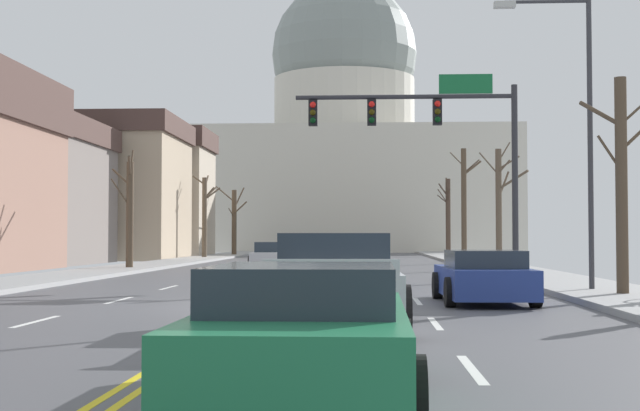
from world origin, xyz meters
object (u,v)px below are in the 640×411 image
object	(u,v)px
sedan_near_00	(350,269)
signal_gantry	(436,130)
sedan_near_03	(306,338)
sedan_oncoming_00	(274,256)
pickup_truck_near_02	(334,284)
sedan_near_01	(483,278)
sedan_oncoming_01	(295,253)
street_lamp_right	(576,113)

from	to	relation	value
sedan_near_00	signal_gantry	bearing A→B (deg)	59.11
sedan_near_03	sedan_oncoming_00	xyz separation A→B (m)	(-3.76, 33.13, -0.00)
signal_gantry	pickup_truck_near_02	distance (m)	17.60
sedan_near_01	sedan_oncoming_01	world-z (taller)	sedan_near_01
pickup_truck_near_02	sedan_oncoming_01	bearing A→B (deg)	95.70
sedan_near_03	sedan_near_01	bearing A→B (deg)	75.40
sedan_oncoming_01	sedan_near_01	bearing A→B (deg)	-77.43
pickup_truck_near_02	sedan_oncoming_00	world-z (taller)	pickup_truck_near_02
street_lamp_right	sedan_near_03	distance (m)	17.12
signal_gantry	sedan_oncoming_01	size ratio (longest dim) A/B	1.88
pickup_truck_near_02	street_lamp_right	bearing A→B (deg)	54.96
signal_gantry	sedan_near_01	size ratio (longest dim) A/B	1.87
sedan_near_00	pickup_truck_near_02	distance (m)	11.72
street_lamp_right	signal_gantry	bearing A→B (deg)	110.54
pickup_truck_near_02	sedan_oncoming_00	size ratio (longest dim) A/B	1.25
sedan_near_00	sedan_near_01	distance (m)	7.00
pickup_truck_near_02	sedan_near_03	distance (m)	6.80
signal_gantry	sedan_near_03	xyz separation A→B (m)	(-3.06, -23.51, -4.72)
signal_gantry	sedan_near_01	bearing A→B (deg)	-89.31
sedan_near_01	sedan_near_00	bearing A→B (deg)	116.48
sedan_near_00	sedan_near_03	world-z (taller)	sedan_near_03
sedan_near_00	pickup_truck_near_02	size ratio (longest dim) A/B	0.80
street_lamp_right	sedan_oncoming_01	size ratio (longest dim) A/B	1.84
signal_gantry	pickup_truck_near_02	xyz separation A→B (m)	(-3.05, -16.71, -4.61)
sedan_oncoming_01	sedan_near_03	bearing A→B (deg)	-85.21
sedan_near_00	sedan_oncoming_01	distance (m)	24.34
sedan_near_03	sedan_oncoming_01	size ratio (longest dim) A/B	1.07
signal_gantry	sedan_oncoming_01	bearing A→B (deg)	109.15
signal_gantry	sedan_near_01	xyz separation A→B (m)	(0.14, -11.25, -4.74)
street_lamp_right	sedan_oncoming_01	xyz separation A→B (m)	(-9.64, 27.13, -4.22)
street_lamp_right	pickup_truck_near_02	xyz separation A→B (m)	(-6.07, -8.66, -4.05)
sedan_near_00	sedan_near_03	size ratio (longest dim) A/B	0.98
sedan_near_03	sedan_oncoming_00	world-z (taller)	sedan_oncoming_00
sedan_near_00	sedan_near_01	world-z (taller)	sedan_near_01
sedan_near_01	sedan_oncoming_00	xyz separation A→B (m)	(-6.95, 20.87, 0.02)
signal_gantry	sedan_near_01	world-z (taller)	signal_gantry
street_lamp_right	sedan_oncoming_00	bearing A→B (deg)	119.09
pickup_truck_near_02	sedan_oncoming_00	distance (m)	26.60
sedan_near_03	sedan_oncoming_01	bearing A→B (deg)	94.79
sedan_near_00	sedan_oncoming_00	world-z (taller)	sedan_oncoming_00
sedan_near_00	sedan_oncoming_00	distance (m)	15.11
sedan_near_03	sedan_oncoming_00	distance (m)	33.34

